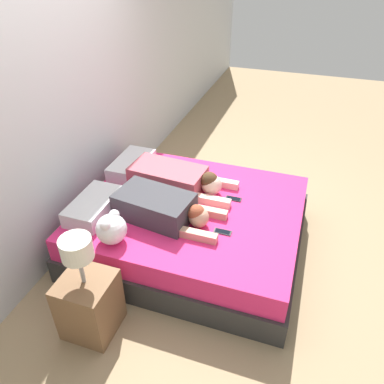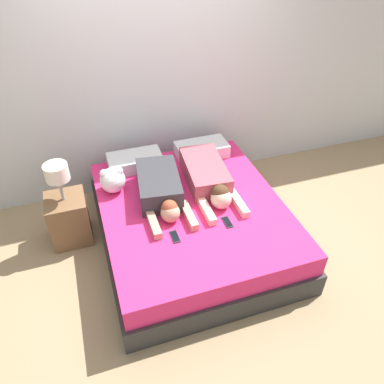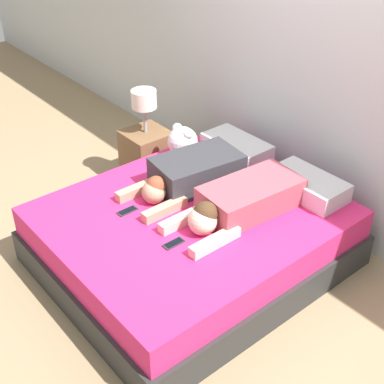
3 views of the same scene
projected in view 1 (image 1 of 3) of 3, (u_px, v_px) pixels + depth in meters
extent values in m
plane|color=#9E8460|center=(192.00, 244.00, 3.67)|extent=(12.00, 12.00, 0.00)
cube|color=silver|center=(67.00, 103.00, 3.24)|extent=(12.00, 0.06, 2.60)
cube|color=#2D2D2D|center=(192.00, 234.00, 3.60)|extent=(1.73, 2.00, 0.25)
cube|color=#E5286B|center=(192.00, 215.00, 3.47)|extent=(1.67, 1.94, 0.22)
cube|color=silver|center=(94.00, 206.00, 3.29)|extent=(0.56, 0.31, 0.14)
cube|color=silver|center=(132.00, 165.00, 3.87)|extent=(0.56, 0.31, 0.14)
cube|color=#333338|center=(155.00, 206.00, 3.22)|extent=(0.47, 0.69, 0.23)
sphere|color=tan|center=(199.00, 217.00, 3.13)|extent=(0.17, 0.17, 0.17)
sphere|color=#99472D|center=(196.00, 213.00, 3.11)|extent=(0.15, 0.15, 0.15)
cube|color=tan|center=(196.00, 235.00, 3.02)|extent=(0.07, 0.36, 0.07)
cube|color=tan|center=(208.00, 212.00, 3.28)|extent=(0.07, 0.36, 0.07)
cube|color=#B24C59|center=(168.00, 176.00, 3.63)|extent=(0.43, 0.74, 0.20)
sphere|color=beige|center=(212.00, 185.00, 3.52)|extent=(0.20, 0.20, 0.20)
sphere|color=#4C331E|center=(209.00, 181.00, 3.50)|extent=(0.17, 0.17, 0.17)
cube|color=beige|center=(210.00, 200.00, 3.42)|extent=(0.07, 0.39, 0.07)
cube|color=beige|center=(219.00, 182.00, 3.67)|extent=(0.07, 0.39, 0.07)
cube|color=#2D2D33|center=(223.00, 232.00, 3.10)|extent=(0.06, 0.15, 0.01)
cube|color=black|center=(223.00, 231.00, 3.10)|extent=(0.05, 0.13, 0.00)
cube|color=#2D2D33|center=(233.00, 199.00, 3.49)|extent=(0.06, 0.15, 0.01)
cube|color=black|center=(233.00, 198.00, 3.49)|extent=(0.05, 0.13, 0.00)
sphere|color=white|center=(111.00, 229.00, 2.95)|extent=(0.25, 0.25, 0.25)
sphere|color=white|center=(106.00, 225.00, 2.84)|extent=(0.09, 0.09, 0.09)
sphere|color=white|center=(114.00, 215.00, 2.95)|extent=(0.09, 0.09, 0.09)
cube|color=brown|center=(90.00, 305.00, 2.76)|extent=(0.37, 0.37, 0.50)
cylinder|color=#999999|center=(81.00, 269.00, 2.55)|extent=(0.03, 0.03, 0.23)
cylinder|color=silver|center=(76.00, 248.00, 2.44)|extent=(0.22, 0.22, 0.15)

